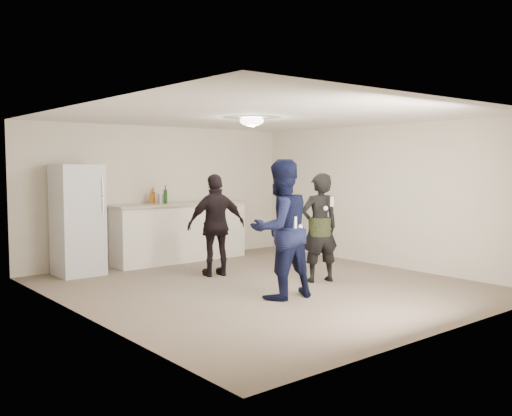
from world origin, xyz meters
TOP-DOWN VIEW (x-y plane):
  - floor at (0.00, 0.00)m, footprint 6.00×6.00m
  - ceiling at (0.00, 0.00)m, footprint 6.00×6.00m
  - wall_back at (0.00, 3.00)m, footprint 6.00×0.00m
  - wall_front at (0.00, -3.00)m, footprint 6.00×0.00m
  - wall_left at (-2.75, 0.00)m, footprint 0.00×6.00m
  - wall_right at (2.75, 0.00)m, footprint 0.00×6.00m
  - counter at (0.20, 2.67)m, footprint 2.60×0.56m
  - counter_top at (0.20, 2.67)m, footprint 2.68×0.64m
  - fridge at (-1.79, 2.60)m, footprint 0.70×0.70m
  - fridge_handle at (-1.51, 2.23)m, footprint 0.02×0.02m
  - ceiling_dome at (0.00, 0.30)m, footprint 0.36×0.36m
  - shaker at (-0.20, 2.69)m, footprint 0.08×0.08m
  - man at (-0.32, -0.71)m, footprint 0.96×0.78m
  - woman at (0.86, -0.28)m, footprint 0.70×0.57m
  - camo_shorts at (0.86, -0.28)m, footprint 0.34×0.34m
  - spectator at (-0.09, 1.10)m, footprint 1.04×0.64m
  - remote_man at (-0.32, -0.99)m, footprint 0.04×0.04m
  - nunchuk_man at (-0.20, -0.96)m, footprint 0.07×0.07m
  - remote_woman at (0.86, -0.53)m, footprint 0.04×0.04m
  - nunchuk_woman at (0.76, -0.50)m, footprint 0.07×0.07m
  - bottle_cluster at (-0.22, 2.75)m, footprint 0.34×0.19m

SIDE VIEW (x-z plane):
  - floor at x=0.00m, z-range 0.00..0.00m
  - counter at x=0.20m, z-range 0.00..1.05m
  - spectator at x=-0.09m, z-range 0.00..1.65m
  - woman at x=0.86m, z-range 0.00..1.67m
  - camo_shorts at x=0.86m, z-range 0.71..0.99m
  - fridge at x=-1.79m, z-range 0.00..1.80m
  - man at x=-0.32m, z-range 0.00..1.87m
  - nunchuk_man at x=-0.20m, z-range 0.95..1.01m
  - remote_man at x=-0.32m, z-range 0.98..1.12m
  - counter_top at x=0.20m, z-range 1.05..1.09m
  - nunchuk_woman at x=0.76m, z-range 1.11..1.18m
  - shaker at x=-0.20m, z-range 1.09..1.26m
  - bottle_cluster at x=-0.22m, z-range 1.07..1.32m
  - wall_back at x=0.00m, z-range -1.75..4.25m
  - wall_front at x=0.00m, z-range -1.75..4.25m
  - wall_left at x=-2.75m, z-range -1.75..4.25m
  - wall_right at x=2.75m, z-range -1.75..4.25m
  - remote_woman at x=0.86m, z-range 1.18..1.32m
  - fridge_handle at x=-1.51m, z-range 1.00..1.60m
  - ceiling_dome at x=0.00m, z-range 2.37..2.53m
  - ceiling at x=0.00m, z-range 2.50..2.50m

